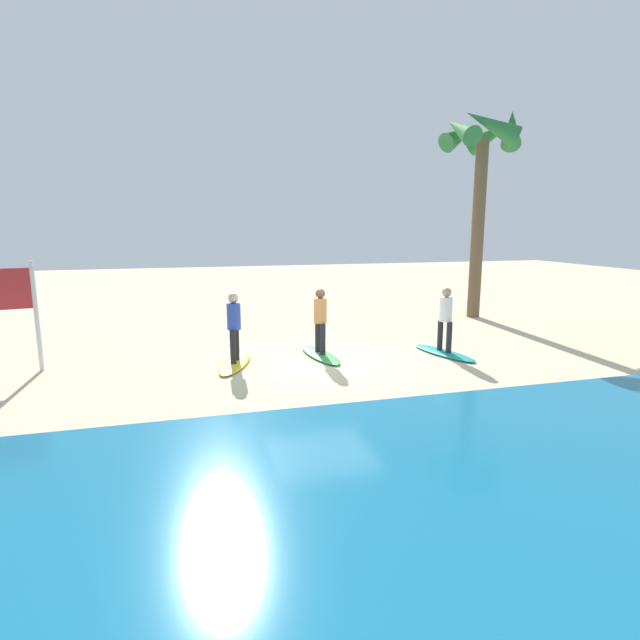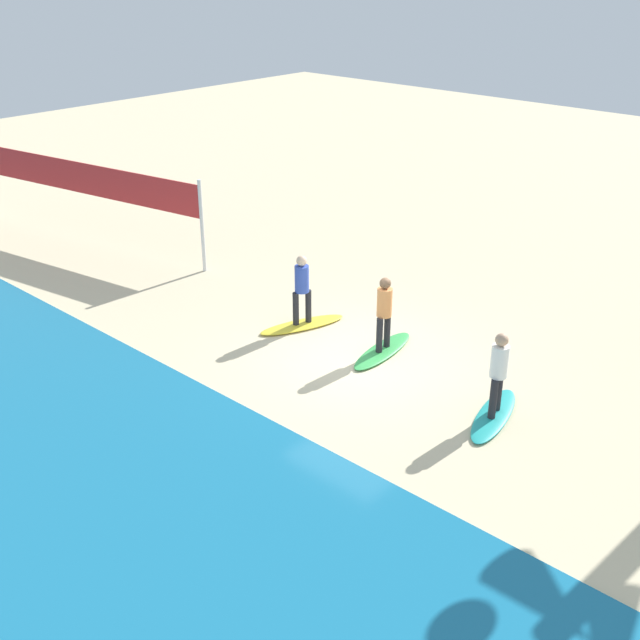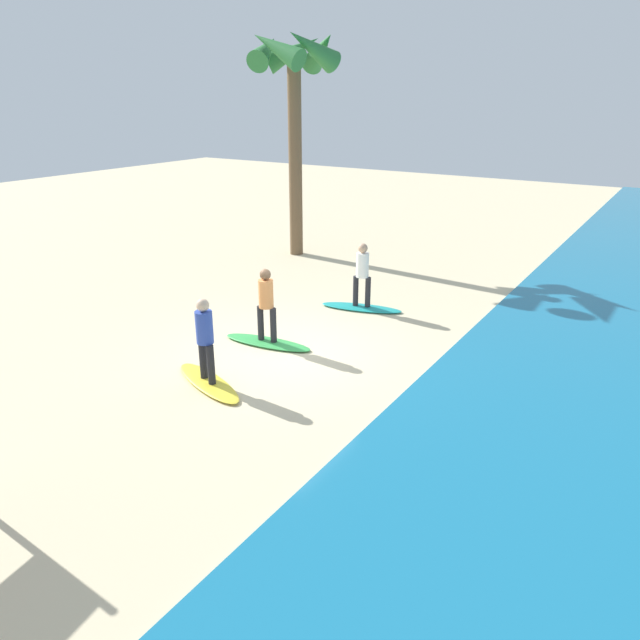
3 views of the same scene
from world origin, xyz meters
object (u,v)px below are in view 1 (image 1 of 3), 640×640
at_px(surfer_green, 320,316).
at_px(surfboard_yellow, 235,363).
at_px(surfer_teal, 446,315).
at_px(palm_tree, 482,152).
at_px(surfer_yellow, 234,322).
at_px(surfboard_teal, 444,353).
at_px(surfboard_green, 320,355).

xyz_separation_m(surfer_green, surfboard_yellow, (2.16, 0.23, -0.99)).
bearing_deg(surfer_teal, surfer_green, -11.81).
distance_m(surfer_teal, surfer_green, 3.19).
xyz_separation_m(surfboard_yellow, palm_tree, (-9.04, -4.20, 5.70)).
bearing_deg(surfer_yellow, surfer_teal, 175.43).
relative_size(surfer_green, palm_tree, 0.23).
xyz_separation_m(surfer_teal, palm_tree, (-3.76, -4.62, 4.71)).
height_order(surfer_green, surfboard_yellow, surfer_green).
relative_size(surfboard_teal, surfer_yellow, 1.28).
xyz_separation_m(surfboard_green, palm_tree, (-6.88, -3.97, 5.70)).
bearing_deg(surfboard_yellow, surfboard_teal, 105.22).
height_order(surfboard_green, palm_tree, palm_tree).
bearing_deg(surfboard_teal, palm_tree, 126.37).
bearing_deg(palm_tree, surfboard_green, 30.01).
relative_size(surfboard_green, surfer_green, 1.28).
relative_size(surfboard_green, surfboard_yellow, 1.00).
bearing_deg(surfer_yellow, surfboard_green, -173.91).
xyz_separation_m(surfer_green, surfer_yellow, (2.16, 0.23, 0.00)).
bearing_deg(surfer_yellow, surfboard_teal, 175.43).
bearing_deg(surfboard_teal, surfer_green, -116.34).
bearing_deg(surfboard_teal, surfer_teal, 165.48).
bearing_deg(surfboard_green, surfer_teal, 70.85).
bearing_deg(palm_tree, surfer_yellow, 24.94).
relative_size(surfboard_yellow, surfer_yellow, 1.28).
xyz_separation_m(surfboard_teal, surfboard_yellow, (5.28, -0.42, 0.00)).
bearing_deg(surfer_green, surfboard_green, 0.00).
bearing_deg(surfboard_yellow, palm_tree, 134.73).
height_order(surfboard_green, surfer_yellow, surfer_yellow).
bearing_deg(surfboard_teal, surfboard_green, -116.34).
relative_size(surfer_teal, palm_tree, 0.23).
bearing_deg(surfer_yellow, surfer_green, -173.91).
distance_m(surfboard_green, palm_tree, 9.78).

